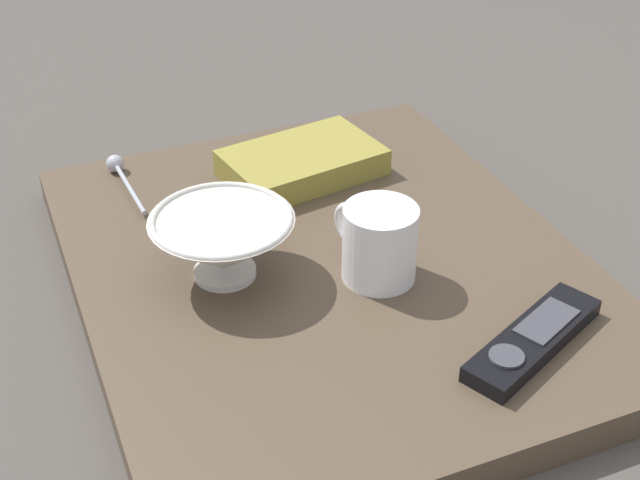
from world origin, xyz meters
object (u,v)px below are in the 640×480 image
(tv_remote_near, at_px, (533,339))
(paperback_book, at_px, (302,162))
(cereal_bowl, at_px, (223,243))
(coffee_mug, at_px, (379,243))
(teaspoon, at_px, (119,170))

(tv_remote_near, bearing_deg, paperback_book, 11.38)
(tv_remote_near, bearing_deg, cereal_bowl, 46.37)
(coffee_mug, relative_size, tv_remote_near, 0.59)
(cereal_bowl, relative_size, paperback_book, 0.73)
(cereal_bowl, xyz_separation_m, teaspoon, (0.27, 0.06, -0.03))
(coffee_mug, bearing_deg, paperback_book, -1.73)
(teaspoon, distance_m, paperback_book, 0.25)
(teaspoon, bearing_deg, cereal_bowl, -166.55)
(cereal_bowl, height_order, coffee_mug, coffee_mug)
(tv_remote_near, xyz_separation_m, paperback_book, (0.42, 0.08, 0.01))
(cereal_bowl, distance_m, coffee_mug, 0.17)
(teaspoon, bearing_deg, tv_remote_near, -148.13)
(cereal_bowl, relative_size, teaspoon, 1.06)
(paperback_book, bearing_deg, tv_remote_near, -168.62)
(teaspoon, bearing_deg, paperback_book, -110.35)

